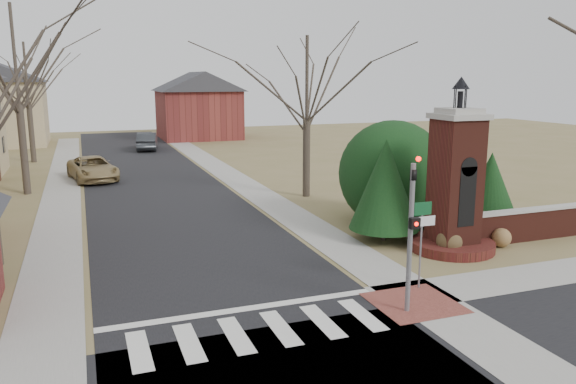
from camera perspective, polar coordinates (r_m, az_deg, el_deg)
name	(u,v)px	position (r m, az deg, el deg)	size (l,w,h in m)	color
ground	(268,346)	(14.25, -2.02, -15.32)	(120.00, 120.00, 0.00)	olive
main_street	(154,186)	(34.91, -13.43, 0.64)	(8.00, 70.00, 0.01)	black
crosswalk_zone	(259,332)	(14.93, -3.01, -13.97)	(8.00, 2.20, 0.02)	silver
stop_bar	(243,309)	(16.24, -4.62, -11.80)	(8.00, 0.35, 0.02)	silver
sidewalk_right_main	(237,180)	(35.87, -5.17, 1.21)	(2.00, 60.00, 0.02)	gray
sidewalk_left	(62,191)	(34.70, -21.98, 0.06)	(2.00, 60.00, 0.02)	gray
curb_apron	(414,303)	(17.00, 12.71, -10.95)	(2.40, 2.40, 0.02)	brown
traffic_signal_pole	(411,222)	(15.59, 12.43, -3.03)	(0.28, 0.41, 4.50)	slate
sign_post	(422,228)	(17.58, 13.42, -3.56)	(0.90, 0.07, 2.75)	slate
brick_gate_monument	(454,194)	(21.85, 16.56, -0.20)	(3.20, 3.20, 6.47)	#502017
brick_garden_wall	(545,222)	(25.09, 24.63, -2.82)	(7.50, 0.50, 1.30)	#502017
house_distant_right	(198,104)	(61.31, -9.14, 8.84)	(8.80, 8.80, 7.30)	maroon
evergreen_near	(385,184)	(22.48, 9.84, 0.79)	(2.80, 2.80, 4.10)	#473D33
evergreen_mid	(438,168)	(25.19, 15.02, 2.41)	(3.40, 3.40, 4.70)	#473D33
evergreen_far	(490,184)	(25.75, 19.86, 0.72)	(2.40, 2.40, 3.30)	#473D33
evergreen_mass	(392,169)	(25.49, 10.55, 2.26)	(4.80, 4.80, 4.80)	black
bare_tree_1	(14,47)	(34.25, -26.10, 13.10)	(8.40, 8.40, 11.64)	#473D33
bare_tree_2	(26,69)	(47.22, -25.11, 11.23)	(7.35, 7.35, 10.19)	#473D33
bare_tree_3	(307,72)	(30.32, 1.94, 12.05)	(7.00, 7.00, 9.70)	#473D33
pickup_truck	(93,168)	(37.78, -19.23, 2.27)	(2.48, 5.37, 1.49)	#A08957
distant_car	(147,141)	(52.22, -14.12, 5.03)	(1.66, 4.77, 1.57)	#313438
dry_shrub_left	(449,241)	(21.71, 16.07, -4.83)	(0.96, 0.96, 0.96)	brown
dry_shrub_right	(501,238)	(23.21, 20.86, -4.36)	(0.75, 0.75, 0.75)	olive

